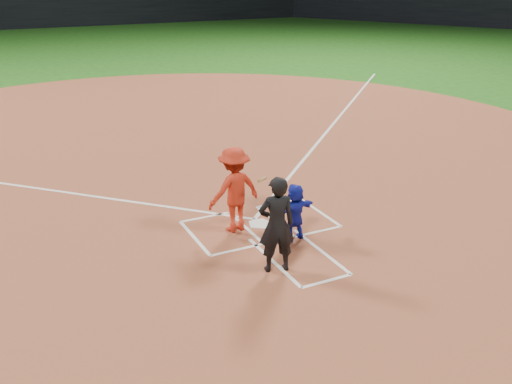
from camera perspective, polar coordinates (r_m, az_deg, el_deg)
name	(u,v)px	position (r m, az deg, el deg)	size (l,w,h in m)	color
ground	(260,225)	(13.01, 0.41, -3.29)	(120.00, 120.00, 0.00)	#1A5314
home_plate_dirt	(175,152)	(18.21, -8.07, 3.97)	(28.00, 28.00, 0.01)	brown
stadium_wall_far	(28,10)	(58.91, -21.88, 16.52)	(80.00, 1.20, 3.20)	black
home_plate	(260,224)	(13.00, 0.41, -3.21)	(0.60, 0.60, 0.02)	silver
catcher	(295,212)	(12.09, 3.89, -2.02)	(1.17, 0.37, 1.27)	#141FAA
umpire	(277,225)	(10.73, 2.07, -3.28)	(0.70, 0.46, 1.92)	black
chalk_markings	(183,158)	(17.57, -7.32, 3.37)	(28.35, 17.32, 0.01)	white
batter_at_plate	(234,190)	(12.39, -2.18, 0.25)	(1.54, 0.94, 1.91)	#B62714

